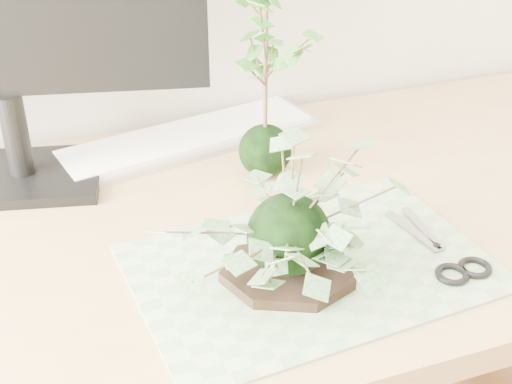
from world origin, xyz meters
TOP-DOWN VIEW (x-y plane):
  - desk at (0.06, 1.23)m, footprint 1.60×0.70m
  - cutting_mat at (0.06, 1.09)m, footprint 0.48×0.34m
  - stone_dish at (0.02, 1.07)m, footprint 0.24×0.24m
  - ivy_kokedama at (0.02, 1.07)m, footprint 0.30×0.30m
  - maple_kokedama at (0.09, 1.35)m, footprint 0.23×0.23m
  - keyboard at (0.00, 1.50)m, footprint 0.50×0.23m
  - scissors at (0.24, 1.03)m, footprint 0.08×0.18m

SIDE VIEW (x-z plane):
  - desk at x=0.06m, z-range 0.28..1.02m
  - cutting_mat at x=0.06m, z-range 0.74..0.74m
  - scissors at x=0.24m, z-range 0.74..0.75m
  - keyboard at x=0.00m, z-range 0.74..0.76m
  - stone_dish at x=0.02m, z-range 0.74..0.76m
  - ivy_kokedama at x=0.02m, z-range 0.76..0.97m
  - maple_kokedama at x=0.09m, z-range 0.81..1.17m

